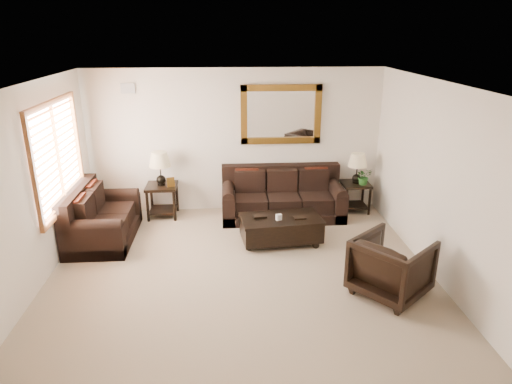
{
  "coord_description": "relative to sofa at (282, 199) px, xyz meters",
  "views": [
    {
      "loc": [
        -0.17,
        -5.92,
        3.35
      ],
      "look_at": [
        0.27,
        0.6,
        1.01
      ],
      "focal_mm": 32.0,
      "sensor_mm": 36.0,
      "label": 1
    }
  ],
  "objects": [
    {
      "name": "room",
      "position": [
        -0.86,
        -2.06,
        1.02
      ],
      "size": [
        5.51,
        5.01,
        2.71
      ],
      "color": "#9E896D",
      "rests_on": "ground"
    },
    {
      "name": "window",
      "position": [
        -3.56,
        -1.16,
        1.22
      ],
      "size": [
        0.07,
        1.96,
        1.66
      ],
      "color": "white",
      "rests_on": "room"
    },
    {
      "name": "mirror",
      "position": [
        -0.0,
        0.41,
        1.52
      ],
      "size": [
        1.5,
        0.06,
        1.1
      ],
      "color": "#553011",
      "rests_on": "room"
    },
    {
      "name": "air_vent",
      "position": [
        -2.76,
        0.42,
        2.02
      ],
      "size": [
        0.25,
        0.02,
        0.18
      ],
      "primitive_type": "cube",
      "color": "#999999",
      "rests_on": "room"
    },
    {
      "name": "sofa",
      "position": [
        0.0,
        0.0,
        0.0
      ],
      "size": [
        2.25,
        0.97,
        0.92
      ],
      "color": "black",
      "rests_on": "room"
    },
    {
      "name": "loveseat",
      "position": [
        -3.16,
        -0.84,
        0.0
      ],
      "size": [
        0.97,
        1.63,
        0.92
      ],
      "rotation": [
        0.0,
        0.0,
        1.57
      ],
      "color": "black",
      "rests_on": "room"
    },
    {
      "name": "end_table_left",
      "position": [
        -2.24,
        0.12,
        0.48
      ],
      "size": [
        0.57,
        0.57,
        1.25
      ],
      "color": "black",
      "rests_on": "room"
    },
    {
      "name": "end_table_right",
      "position": [
        1.43,
        0.14,
        0.42
      ],
      "size": [
        0.52,
        0.52,
        1.15
      ],
      "color": "black",
      "rests_on": "room"
    },
    {
      "name": "coffee_table",
      "position": [
        -0.16,
        -1.15,
        -0.06
      ],
      "size": [
        1.38,
        0.85,
        0.55
      ],
      "rotation": [
        0.0,
        0.0,
        0.11
      ],
      "color": "black",
      "rests_on": "room"
    },
    {
      "name": "armchair",
      "position": [
        1.1,
        -2.8,
        0.11
      ],
      "size": [
        1.17,
        1.18,
        0.89
      ],
      "primitive_type": "imported",
      "rotation": [
        0.0,
        0.0,
        2.27
      ],
      "color": "black",
      "rests_on": "floor"
    },
    {
      "name": "potted_plant",
      "position": [
        1.55,
        0.05,
        0.36
      ],
      "size": [
        0.35,
        0.37,
        0.25
      ],
      "primitive_type": "imported",
      "rotation": [
        0.0,
        0.0,
        0.2
      ],
      "color": "#22541D",
      "rests_on": "end_table_right"
    }
  ]
}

